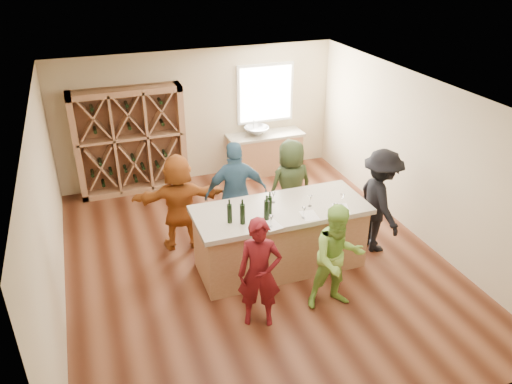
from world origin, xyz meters
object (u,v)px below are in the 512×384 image
object	(u,v)px
wine_bottle_d	(266,210)
person_far_mid	(236,193)
sink	(257,131)
wine_rack	(131,141)
wine_bottle_e	(270,206)
wine_bottle_a	(230,214)
wine_bottle_b	(243,214)
person_far_left	(179,202)
person_server	(380,201)
person_near_left	(260,273)
person_far_right	(291,186)
person_near_right	(337,258)
tasting_counter_base	(280,239)

from	to	relation	value
wine_bottle_d	person_far_mid	bearing A→B (deg)	93.28
sink	wine_rack	bearing A→B (deg)	178.51
wine_bottle_e	wine_bottle_a	bearing A→B (deg)	-178.49
wine_bottle_a	wine_bottle_b	bearing A→B (deg)	-29.85
wine_bottle_b	person_far_left	bearing A→B (deg)	115.13
wine_rack	person_server	world-z (taller)	wine_rack
wine_bottle_e	person_far_left	xyz separation A→B (m)	(-1.12, 1.28, -0.38)
wine_bottle_b	person_near_left	world-z (taller)	person_near_left
wine_rack	person_near_left	bearing A→B (deg)	-77.28
wine_rack	person_far_right	xyz separation A→B (m)	(2.45, -2.52, -0.24)
person_near_right	person_far_right	world-z (taller)	person_far_right
sink	wine_bottle_e	world-z (taller)	wine_bottle_e
person_near_right	wine_bottle_d	bearing A→B (deg)	134.76
wine_bottle_d	person_far_left	xyz separation A→B (m)	(-1.02, 1.40, -0.39)
wine_bottle_b	person_far_mid	world-z (taller)	person_far_mid
wine_bottle_b	wine_bottle_d	world-z (taller)	wine_bottle_d
sink	person_server	xyz separation A→B (m)	(0.88, -3.56, -0.11)
wine_bottle_b	person_far_mid	distance (m)	1.31
tasting_counter_base	wine_bottle_d	size ratio (longest dim) A/B	8.24
person_far_mid	person_near_right	bearing A→B (deg)	116.03
wine_bottle_a	wine_bottle_b	xyz separation A→B (m)	(0.17, -0.10, 0.01)
wine_bottle_e	tasting_counter_base	bearing A→B (deg)	29.53
person_far_mid	person_far_left	distance (m)	0.97
wine_bottle_d	wine_bottle_e	size ratio (longest dim) A/B	1.06
person_far_right	wine_bottle_b	bearing A→B (deg)	39.77
person_near_left	person_far_mid	xyz separation A→B (m)	(0.36, 2.12, 0.11)
wine_rack	tasting_counter_base	bearing A→B (deg)	-62.86
wine_bottle_e	person_near_left	bearing A→B (deg)	-117.93
wine_bottle_a	person_near_left	bearing A→B (deg)	-83.79
wine_bottle_a	wine_bottle_d	size ratio (longest dim) A/B	0.94
person_near_left	wine_rack	bearing A→B (deg)	123.27
wine_rack	person_far_left	bearing A→B (deg)	-79.10
wine_rack	wine_bottle_e	size ratio (longest dim) A/B	7.36
sink	person_far_right	xyz separation A→B (m)	(-0.25, -2.45, -0.16)
wine_rack	tasting_counter_base	xyz separation A→B (m)	(1.83, -3.57, -0.60)
wine_rack	person_far_right	world-z (taller)	wine_rack
wine_rack	wine_bottle_d	world-z (taller)	wine_rack
wine_rack	person_near_right	distance (m)	5.23
sink	person_near_right	world-z (taller)	person_near_right
wine_bottle_d	person_near_left	distance (m)	1.06
tasting_counter_base	person_near_left	size ratio (longest dim) A/B	1.60
person_far_mid	wine_rack	bearing A→B (deg)	-55.48
wine_rack	person_server	xyz separation A→B (m)	(3.58, -3.63, -0.20)
sink	wine_bottle_b	distance (m)	4.08
wine_bottle_b	person_far_right	xyz separation A→B (m)	(1.33, 1.30, -0.38)
wine_bottle_b	person_near_right	distance (m)	1.48
wine_bottle_e	person_far_left	bearing A→B (deg)	131.14
person_near_right	person_far_mid	distance (m)	2.29
tasting_counter_base	wine_bottle_a	distance (m)	1.15
wine_rack	wine_bottle_d	size ratio (longest dim) A/B	6.97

